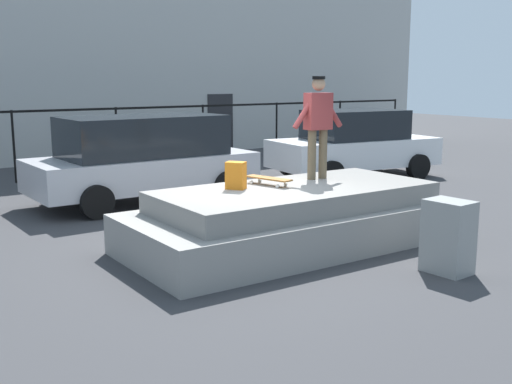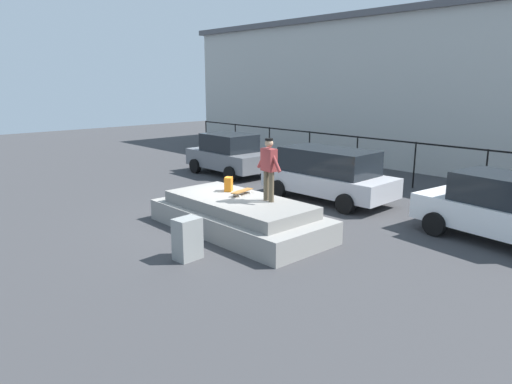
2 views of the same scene
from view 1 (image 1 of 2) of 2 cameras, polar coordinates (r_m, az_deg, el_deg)
name	(u,v)px [view 1 (image 1 of 2)]	position (r m, az deg, el deg)	size (l,w,h in m)	color
ground_plane	(240,248)	(9.63, -1.44, -5.11)	(60.00, 60.00, 0.00)	#38383A
concrete_ledge	(295,218)	(9.72, 3.62, -2.42)	(5.29, 2.40, 0.92)	gray
skateboarder	(318,120)	(10.29, 5.69, 6.55)	(0.97, 0.28, 1.68)	brown
skateboard	(268,179)	(9.73, 1.14, 1.22)	(0.39, 0.84, 0.12)	brown
backpack	(236,175)	(9.38, -1.85, 1.52)	(0.28, 0.20, 0.41)	orange
car_silver_hatchback_mid	(144,157)	(13.19, -10.25, 3.18)	(4.68, 2.26, 1.80)	#B7B7BC
car_white_sedan_far	(354,144)	(16.35, 8.97, 4.39)	(4.53, 2.46, 1.75)	white
utility_box	(448,237)	(8.70, 17.16, -3.93)	(0.44, 0.60, 0.99)	gray
fence_row	(67,128)	(16.76, -16.90, 5.63)	(24.06, 0.06, 1.79)	black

